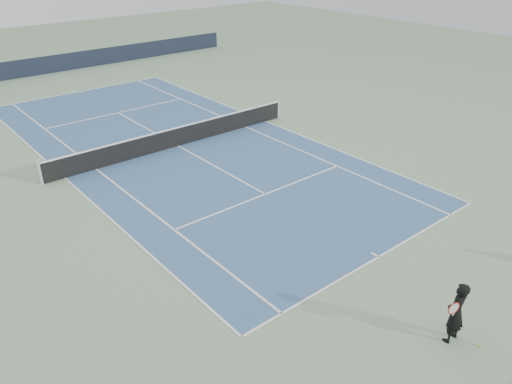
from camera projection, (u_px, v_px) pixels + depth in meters
ground at (178, 146)px, 23.78m from camera, size 80.00×80.00×0.00m
court_surface at (178, 146)px, 23.78m from camera, size 10.97×23.77×0.01m
tennis_net at (178, 136)px, 23.55m from camera, size 12.90×0.10×1.07m
windscreen_far at (45, 65)px, 35.72m from camera, size 30.00×0.25×1.20m
tennis_player at (456, 313)px, 12.12m from camera, size 0.78×0.48×1.72m
tennis_ball at (479, 345)px, 12.29m from camera, size 0.07×0.07×0.07m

